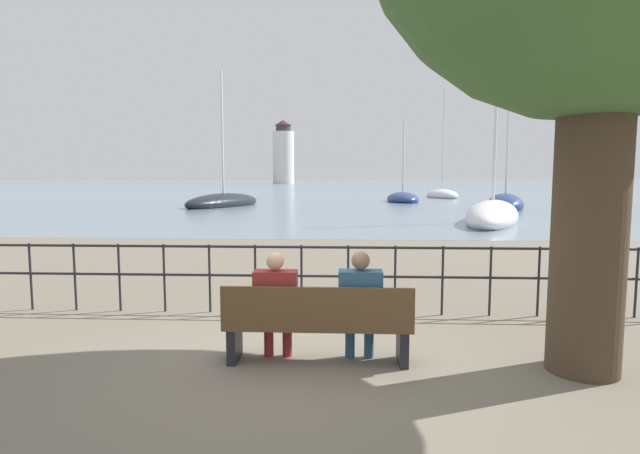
# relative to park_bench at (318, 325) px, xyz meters

# --- Properties ---
(ground_plane) EXTENTS (1000.00, 1000.00, 0.00)m
(ground_plane) POSITION_rel_park_bench_xyz_m (0.00, 0.07, -0.44)
(ground_plane) COLOR #706656
(harbor_water) EXTENTS (600.00, 300.00, 0.01)m
(harbor_water) POSITION_rel_park_bench_xyz_m (0.00, 160.98, -0.44)
(harbor_water) COLOR slate
(harbor_water) RESTS_ON ground_plane
(park_bench) EXTENTS (2.09, 0.45, 0.90)m
(park_bench) POSITION_rel_park_bench_xyz_m (0.00, 0.00, 0.00)
(park_bench) COLOR brown
(park_bench) RESTS_ON ground_plane
(seated_person_left) EXTENTS (0.48, 0.35, 1.25)m
(seated_person_left) POSITION_rel_park_bench_xyz_m (-0.47, 0.08, 0.24)
(seated_person_left) COLOR maroon
(seated_person_left) RESTS_ON ground_plane
(seated_person_right) EXTENTS (0.48, 0.35, 1.26)m
(seated_person_right) POSITION_rel_park_bench_xyz_m (0.47, 0.08, 0.25)
(seated_person_right) COLOR navy
(seated_person_right) RESTS_ON ground_plane
(promenade_railing) EXTENTS (10.65, 0.04, 1.05)m
(promenade_railing) POSITION_rel_park_bench_xyz_m (-0.00, 2.06, 0.25)
(promenade_railing) COLOR black
(promenade_railing) RESTS_ON ground_plane
(sailboat_0) EXTENTS (3.51, 6.66, 8.75)m
(sailboat_0) POSITION_rel_park_bench_xyz_m (10.90, 27.95, -0.13)
(sailboat_0) COLOR navy
(sailboat_0) RESTS_ON ground_plane
(sailboat_1) EXTENTS (5.15, 8.34, 9.76)m
(sailboat_1) POSITION_rel_park_bench_xyz_m (-8.19, 29.33, -0.15)
(sailboat_1) COLOR black
(sailboat_1) RESTS_ON ground_plane
(sailboat_2) EXTENTS (2.78, 5.70, 7.10)m
(sailboat_2) POSITION_rel_park_bench_xyz_m (5.17, 36.37, -0.19)
(sailboat_2) COLOR navy
(sailboat_2) RESTS_ON ground_plane
(sailboat_3) EXTENTS (5.06, 8.91, 7.93)m
(sailboat_3) POSITION_rel_park_bench_xyz_m (7.10, 17.77, -0.14)
(sailboat_3) COLOR white
(sailboat_3) RESTS_ON ground_plane
(sailboat_4) EXTENTS (3.54, 5.62, 11.00)m
(sailboat_4) POSITION_rel_park_bench_xyz_m (9.97, 44.46, -0.13)
(sailboat_4) COLOR white
(sailboat_4) RESTS_ON ground_plane
(harbor_lighthouse) EXTENTS (6.08, 6.08, 18.13)m
(harbor_lighthouse) POSITION_rel_park_bench_xyz_m (-17.14, 137.99, 7.99)
(harbor_lighthouse) COLOR silver
(harbor_lighthouse) RESTS_ON ground_plane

